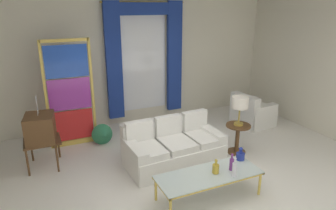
{
  "coord_description": "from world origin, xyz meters",
  "views": [
    {
      "loc": [
        -2.2,
        -3.96,
        2.83
      ],
      "look_at": [
        -0.01,
        0.9,
        1.05
      ],
      "focal_mm": 32.54,
      "sensor_mm": 36.0,
      "label": 1
    }
  ],
  "objects_px": {
    "bottle_blue_decanter": "(216,168)",
    "bottle_amber_squat": "(240,155)",
    "round_side_table": "(237,136)",
    "table_lamp_brass": "(240,104)",
    "armchair_white": "(251,114)",
    "vintage_tv": "(40,129)",
    "bottle_crystal_tall": "(232,163)",
    "peacock_figurine": "(103,135)",
    "bottle_ruby_flask": "(234,169)",
    "coffee_table": "(209,176)",
    "couch_white_long": "(172,147)",
    "stained_glass_divider": "(70,96)"
  },
  "relations": [
    {
      "from": "bottle_amber_squat",
      "to": "round_side_table",
      "type": "distance_m",
      "value": 1.06
    },
    {
      "from": "vintage_tv",
      "to": "armchair_white",
      "type": "height_order",
      "value": "vintage_tv"
    },
    {
      "from": "armchair_white",
      "to": "stained_glass_divider",
      "type": "height_order",
      "value": "stained_glass_divider"
    },
    {
      "from": "coffee_table",
      "to": "stained_glass_divider",
      "type": "relative_size",
      "value": 0.73
    },
    {
      "from": "armchair_white",
      "to": "table_lamp_brass",
      "type": "relative_size",
      "value": 1.58
    },
    {
      "from": "peacock_figurine",
      "to": "bottle_crystal_tall",
      "type": "bearing_deg",
      "value": -60.64
    },
    {
      "from": "couch_white_long",
      "to": "peacock_figurine",
      "type": "xyz_separation_m",
      "value": [
        -1.01,
        1.24,
        -0.08
      ]
    },
    {
      "from": "round_side_table",
      "to": "peacock_figurine",
      "type": "bearing_deg",
      "value": 148.65
    },
    {
      "from": "vintage_tv",
      "to": "bottle_crystal_tall",
      "type": "bearing_deg",
      "value": -38.85
    },
    {
      "from": "armchair_white",
      "to": "couch_white_long",
      "type": "bearing_deg",
      "value": -161.04
    },
    {
      "from": "stained_glass_divider",
      "to": "couch_white_long",
      "type": "bearing_deg",
      "value": -44.61
    },
    {
      "from": "coffee_table",
      "to": "peacock_figurine",
      "type": "xyz_separation_m",
      "value": [
        -1.05,
        2.47,
        -0.16
      ]
    },
    {
      "from": "round_side_table",
      "to": "bottle_blue_decanter",
      "type": "bearing_deg",
      "value": -138.38
    },
    {
      "from": "bottle_amber_squat",
      "to": "peacock_figurine",
      "type": "bearing_deg",
      "value": 127.19
    },
    {
      "from": "bottle_blue_decanter",
      "to": "bottle_ruby_flask",
      "type": "xyz_separation_m",
      "value": [
        0.19,
        -0.2,
        0.05
      ]
    },
    {
      "from": "bottle_blue_decanter",
      "to": "bottle_ruby_flask",
      "type": "relative_size",
      "value": 0.73
    },
    {
      "from": "couch_white_long",
      "to": "bottle_amber_squat",
      "type": "relative_size",
      "value": 8.13
    },
    {
      "from": "bottle_crystal_tall",
      "to": "armchair_white",
      "type": "xyz_separation_m",
      "value": [
        2.13,
        2.14,
        -0.23
      ]
    },
    {
      "from": "bottle_blue_decanter",
      "to": "bottle_crystal_tall",
      "type": "height_order",
      "value": "bottle_crystal_tall"
    },
    {
      "from": "bottle_blue_decanter",
      "to": "table_lamp_brass",
      "type": "bearing_deg",
      "value": 41.62
    },
    {
      "from": "bottle_blue_decanter",
      "to": "armchair_white",
      "type": "bearing_deg",
      "value": 41.5
    },
    {
      "from": "coffee_table",
      "to": "table_lamp_brass",
      "type": "height_order",
      "value": "table_lamp_brass"
    },
    {
      "from": "bottle_amber_squat",
      "to": "couch_white_long",
      "type": "bearing_deg",
      "value": 124.66
    },
    {
      "from": "bottle_crystal_tall",
      "to": "peacock_figurine",
      "type": "xyz_separation_m",
      "value": [
        -1.41,
        2.51,
        -0.3
      ]
    },
    {
      "from": "bottle_crystal_tall",
      "to": "bottle_ruby_flask",
      "type": "distance_m",
      "value": 0.19
    },
    {
      "from": "round_side_table",
      "to": "table_lamp_brass",
      "type": "xyz_separation_m",
      "value": [
        0.0,
        0.0,
        0.67
      ]
    },
    {
      "from": "bottle_blue_decanter",
      "to": "bottle_amber_squat",
      "type": "relative_size",
      "value": 1.04
    },
    {
      "from": "bottle_amber_squat",
      "to": "table_lamp_brass",
      "type": "relative_size",
      "value": 0.39
    },
    {
      "from": "peacock_figurine",
      "to": "round_side_table",
      "type": "height_order",
      "value": "round_side_table"
    },
    {
      "from": "coffee_table",
      "to": "bottle_amber_squat",
      "type": "distance_m",
      "value": 0.72
    },
    {
      "from": "coffee_table",
      "to": "vintage_tv",
      "type": "distance_m",
      "value": 3.04
    },
    {
      "from": "coffee_table",
      "to": "vintage_tv",
      "type": "xyz_separation_m",
      "value": [
        -2.22,
        2.04,
        0.35
      ]
    },
    {
      "from": "bottle_crystal_tall",
      "to": "bottle_ruby_flask",
      "type": "bearing_deg",
      "value": -113.39
    },
    {
      "from": "table_lamp_brass",
      "to": "bottle_blue_decanter",
      "type": "bearing_deg",
      "value": -138.38
    },
    {
      "from": "peacock_figurine",
      "to": "bottle_ruby_flask",
      "type": "bearing_deg",
      "value": -63.48
    },
    {
      "from": "coffee_table",
      "to": "bottle_blue_decanter",
      "type": "relative_size",
      "value": 6.94
    },
    {
      "from": "bottle_ruby_flask",
      "to": "stained_glass_divider",
      "type": "xyz_separation_m",
      "value": [
        -1.89,
        2.98,
        0.52
      ]
    },
    {
      "from": "coffee_table",
      "to": "bottle_crystal_tall",
      "type": "relative_size",
      "value": 5.65
    },
    {
      "from": "coffee_table",
      "to": "bottle_amber_squat",
      "type": "height_order",
      "value": "bottle_amber_squat"
    },
    {
      "from": "bottle_amber_squat",
      "to": "vintage_tv",
      "type": "bearing_deg",
      "value": 147.34
    },
    {
      "from": "bottle_ruby_flask",
      "to": "armchair_white",
      "type": "height_order",
      "value": "armchair_white"
    },
    {
      "from": "vintage_tv",
      "to": "bottle_blue_decanter",
      "type": "bearing_deg",
      "value": -41.56
    },
    {
      "from": "vintage_tv",
      "to": "peacock_figurine",
      "type": "distance_m",
      "value": 1.35
    },
    {
      "from": "bottle_blue_decanter",
      "to": "vintage_tv",
      "type": "height_order",
      "value": "vintage_tv"
    },
    {
      "from": "bottle_amber_squat",
      "to": "stained_glass_divider",
      "type": "height_order",
      "value": "stained_glass_divider"
    },
    {
      "from": "table_lamp_brass",
      "to": "armchair_white",
      "type": "bearing_deg",
      "value": 41.37
    },
    {
      "from": "vintage_tv",
      "to": "armchair_white",
      "type": "bearing_deg",
      "value": 0.71
    },
    {
      "from": "coffee_table",
      "to": "stained_glass_divider",
      "type": "distance_m",
      "value": 3.27
    },
    {
      "from": "bottle_ruby_flask",
      "to": "peacock_figurine",
      "type": "height_order",
      "value": "bottle_ruby_flask"
    },
    {
      "from": "coffee_table",
      "to": "round_side_table",
      "type": "xyz_separation_m",
      "value": [
        1.29,
        1.04,
        -0.02
      ]
    }
  ]
}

